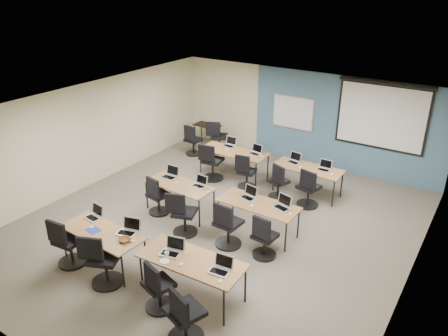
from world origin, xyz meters
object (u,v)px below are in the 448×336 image
Objects in this scene: training_table_back_right at (308,169)px; laptop_6 at (249,195)px; projector_screen at (382,112)px; laptop_2 at (172,249)px; task_chair_6 at (227,228)px; spare_chair_a at (218,140)px; laptop_0 at (95,215)px; training_table_front_left at (102,234)px; task_chair_11 at (308,191)px; task_chair_9 at (246,174)px; laptop_4 at (170,174)px; task_chair_0 at (67,246)px; spare_chair_b at (192,143)px; task_chair_10 at (278,185)px; laptop_11 at (324,167)px; training_table_mid_left at (179,186)px; laptop_1 at (129,229)px; task_chair_4 at (157,198)px; laptop_10 at (294,160)px; laptop_8 at (230,144)px; laptop_9 at (256,152)px; utility_table at (207,128)px; laptop_3 at (221,267)px; laptop_5 at (200,183)px; task_chair_5 at (183,217)px; whiteboard at (293,113)px; training_table_front_right at (191,262)px; training_table_back_left at (234,153)px; training_table_mid_right at (258,205)px; laptop_7 at (283,205)px; task_chair_7 at (264,240)px; task_chair_3 at (184,320)px; task_chair_2 at (158,290)px; task_chair_8 at (211,165)px; task_chair_1 at (102,264)px.

training_table_back_right is 5.20× the size of laptop_6.
laptop_6 is at bearing -111.53° from projector_screen.
laptop_6 is at bearing 74.84° from laptop_2.
task_chair_6 is 1.00× the size of spare_chair_a.
laptop_0 is at bearing -120.11° from projector_screen.
task_chair_11 is (2.36, 4.27, -0.27)m from training_table_front_left.
laptop_4 is at bearing -130.74° from task_chair_9.
task_chair_0 reaches higher than spare_chair_b.
task_chair_10 is 1.22m from laptop_11.
training_table_mid_left is at bearing 112.94° from laptop_2.
task_chair_4 is (-0.87, 1.77, -0.39)m from laptop_1.
task_chair_10 is at bearing -83.49° from laptop_10.
laptop_8 is 0.91m from laptop_9.
task_chair_4 is 4.45m from utility_table.
laptop_2 is 0.99m from laptop_3.
laptop_5 is 1.00m from task_chair_5.
whiteboard is 6.71m from training_table_front_right.
task_chair_5 is 3.14m from task_chair_11.
laptop_8 reaches higher than training_table_back_left.
task_chair_4 is at bearing -123.59° from task_chair_9.
training_table_mid_right is 3.41m from laptop_8.
laptop_5 is 2.62m from laptop_8.
training_table_back_right is at bearing 114.17° from laptop_7.
training_table_mid_left is 5.44× the size of laptop_5.
task_chair_7 reaches higher than training_table_front_right.
spare_chair_b reaches higher than training_table_front_right.
task_chair_3 reaches higher than task_chair_7.
laptop_8 reaches higher than laptop_11.
laptop_2 is 1.11× the size of laptop_11.
laptop_9 is at bearing 84.34° from laptop_0.
whiteboard is 6.86m from training_table_front_left.
task_chair_11 is (2.43, -0.54, -0.27)m from training_table_back_left.
laptop_10 is 0.33× the size of spare_chair_b.
laptop_3 is at bearing -21.45° from task_chair_4.
task_chair_2 is (1.26, -0.66, -0.39)m from laptop_1.
training_table_mid_left is 5.04× the size of laptop_6.
laptop_9 reaches higher than training_table_mid_left.
laptop_0 is 2.47m from laptop_5.
laptop_10 is at bearing 74.61° from training_table_front_left.
laptop_7 is (-0.07, 3.43, 0.36)m from task_chair_3.
training_table_front_left is at bearing -80.75° from laptop_4.
laptop_9 is (0.56, 2.59, 0.11)m from training_table_mid_left.
projector_screen is at bearing 77.98° from laptop_3.
task_chair_0 reaches higher than task_chair_5.
task_chair_7 reaches higher than training_table_back_left.
task_chair_2 is 5.13m from task_chair_8.
training_table_mid_left is 0.59m from task_chair_4.
task_chair_3 is (2.06, -0.28, -0.00)m from task_chair_1.
task_chair_3 is 2.66m from task_chair_6.
training_table_front_left and training_table_mid_left have the same top height.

